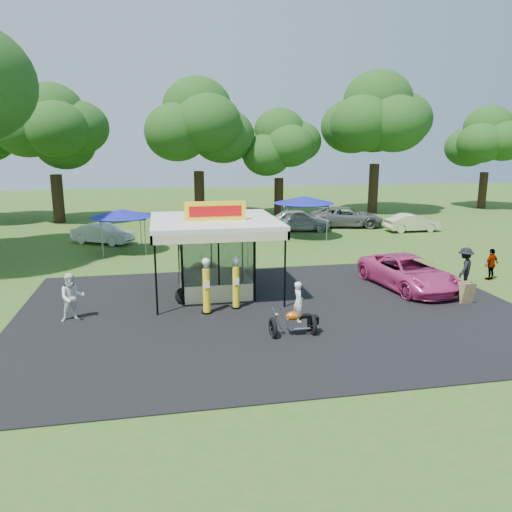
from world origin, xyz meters
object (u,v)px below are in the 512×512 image
object	(u,v)px
pink_sedan	(408,272)
gas_station_kiosk	(215,255)
motorcycle	(296,314)
spectator_east_b	(491,264)
kiosk_car	(210,271)
bg_car_a	(103,233)
bg_car_c	(299,220)
bg_car_d	(347,217)
gas_pump_left	(206,287)
tent_east	(304,200)
bg_car_b	(209,221)
spectator_east_a	(465,268)
tent_west	(121,213)
bg_car_e	(412,223)
a_frame_sign	(467,293)
spectator_west	(72,297)
gas_pump_right	(236,284)

from	to	relation	value
pink_sedan	gas_station_kiosk	bearing A→B (deg)	166.40
motorcycle	spectator_east_b	distance (m)	12.49
kiosk_car	bg_car_a	distance (m)	12.19
bg_car_c	bg_car_d	world-z (taller)	bg_car_c
bg_car_a	gas_pump_left	bearing A→B (deg)	-130.25
bg_car_c	tent_east	xyz separation A→B (m)	(-0.49, -2.94, 1.86)
motorcycle	kiosk_car	bearing A→B (deg)	104.25
bg_car_a	bg_car_b	bearing A→B (deg)	-34.31
motorcycle	tent_east	world-z (taller)	tent_east
spectator_east_a	tent_west	bearing A→B (deg)	-76.53
spectator_east_b	bg_car_e	bearing A→B (deg)	-121.59
gas_station_kiosk	pink_sedan	xyz separation A→B (m)	(8.82, -0.90, -1.03)
gas_pump_left	pink_sedan	bearing A→B (deg)	10.70
motorcycle	a_frame_sign	world-z (taller)	motorcycle
gas_pump_left	tent_east	size ratio (longest dim) A/B	0.53
spectator_west	a_frame_sign	bearing A→B (deg)	-17.28
gas_pump_right	bg_car_b	world-z (taller)	gas_pump_right
gas_pump_left	bg_car_b	size ratio (longest dim) A/B	0.45
a_frame_sign	spectator_west	bearing A→B (deg)	173.13
tent_east	spectator_west	bearing A→B (deg)	-132.11
a_frame_sign	spectator_east_a	distance (m)	2.62
gas_station_kiosk	bg_car_c	distance (m)	17.22
motorcycle	kiosk_car	distance (m)	8.05
gas_station_kiosk	tent_east	xyz separation A→B (m)	(7.64, 12.22, 0.90)
gas_station_kiosk	spectator_east_a	distance (m)	11.54
gas_pump_right	motorcycle	xyz separation A→B (m)	(1.63, -3.24, -0.26)
spectator_west	bg_car_c	distance (m)	22.41
gas_pump_right	spectator_west	distance (m)	6.26
bg_car_a	tent_west	distance (m)	3.86
bg_car_b	bg_car_c	size ratio (longest dim) A/B	1.04
gas_station_kiosk	motorcycle	world-z (taller)	gas_station_kiosk
pink_sedan	bg_car_b	size ratio (longest dim) A/B	1.08
pink_sedan	bg_car_d	world-z (taller)	bg_car_d
bg_car_c	tent_west	world-z (taller)	tent_west
motorcycle	a_frame_sign	size ratio (longest dim) A/B	2.12
bg_car_d	gas_station_kiosk	bearing A→B (deg)	154.96
gas_pump_left	motorcycle	xyz separation A→B (m)	(2.85, -2.83, -0.30)
motorcycle	spectator_west	bearing A→B (deg)	157.33
kiosk_car	spectator_west	size ratio (longest dim) A/B	1.51
spectator_west	spectator_east_b	bearing A→B (deg)	-6.99
spectator_east_a	gas_pump_left	bearing A→B (deg)	-35.66
pink_sedan	spectator_west	distance (m)	14.58
motorcycle	tent_west	distance (m)	16.72
spectator_east_b	spectator_east_a	bearing A→B (deg)	6.42
spectator_east_b	bg_car_e	world-z (taller)	spectator_east_b
gas_pump_left	spectator_west	world-z (taller)	gas_pump_left
gas_pump_left	kiosk_car	size ratio (longest dim) A/B	0.80
a_frame_sign	tent_west	xyz separation A→B (m)	(-14.73, 13.18, 1.93)
gas_pump_right	bg_car_b	distance (m)	18.61
gas_pump_right	tent_west	size ratio (longest dim) A/B	0.57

